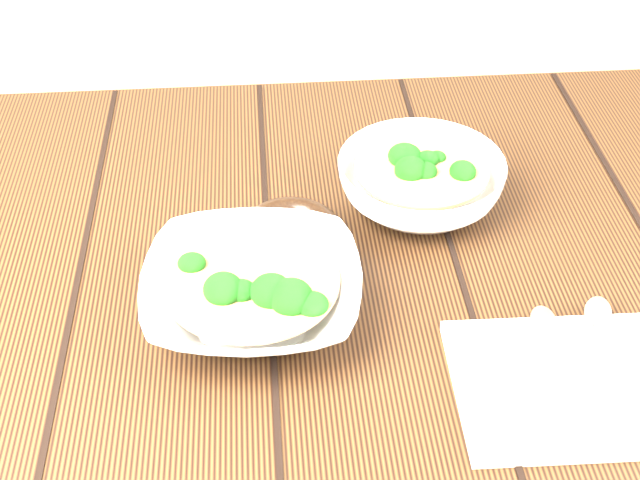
# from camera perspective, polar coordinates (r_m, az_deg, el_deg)

# --- Properties ---
(table) EXTENTS (1.20, 0.80, 0.75)m
(table) POSITION_cam_1_polar(r_m,az_deg,el_deg) (1.03, -1.90, -6.97)
(table) COLOR #321F0E
(table) RESTS_ON ground
(soup_bowl_front) EXTENTS (0.23, 0.23, 0.06)m
(soup_bowl_front) POSITION_cam_1_polar(r_m,az_deg,el_deg) (0.88, -4.36, -3.30)
(soup_bowl_front) COLOR silver
(soup_bowl_front) RESTS_ON table
(soup_bowl_back) EXTENTS (0.22, 0.22, 0.07)m
(soup_bowl_back) POSITION_cam_1_polar(r_m,az_deg,el_deg) (1.02, 6.44, 3.74)
(soup_bowl_back) COLOR silver
(soup_bowl_back) RESTS_ON table
(trivet) EXTENTS (0.13, 0.13, 0.03)m
(trivet) POSITION_cam_1_polar(r_m,az_deg,el_deg) (0.97, -1.91, 0.49)
(trivet) COLOR black
(trivet) RESTS_ON table
(napkin) EXTENTS (0.21, 0.17, 0.01)m
(napkin) POSITION_cam_1_polar(r_m,az_deg,el_deg) (0.85, 15.45, -8.92)
(napkin) COLOR beige
(napkin) RESTS_ON table
(spoon_left) EXTENTS (0.04, 0.17, 0.01)m
(spoon_left) POSITION_cam_1_polar(r_m,az_deg,el_deg) (0.87, 14.35, -6.68)
(spoon_left) COLOR #A49D91
(spoon_left) RESTS_ON napkin
(spoon_right) EXTENTS (0.08, 0.16, 0.01)m
(spoon_right) POSITION_cam_1_polar(r_m,az_deg,el_deg) (0.89, 17.20, -5.84)
(spoon_right) COLOR #A49D91
(spoon_right) RESTS_ON napkin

